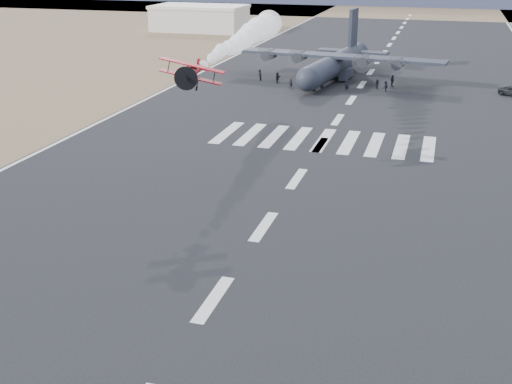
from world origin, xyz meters
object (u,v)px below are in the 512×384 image
at_px(crew_a, 347,86).
at_px(crew_e, 322,83).
at_px(crew_b, 260,75).
at_px(crew_d, 392,81).
at_px(aerobatic_biplane, 191,72).
at_px(crew_c, 385,86).
at_px(transport_aircraft, 335,63).
at_px(crew_f, 277,78).
at_px(crew_h, 377,84).
at_px(crew_g, 291,83).
at_px(hangar_left, 200,18).

relative_size(crew_a, crew_e, 0.96).
height_order(crew_b, crew_d, crew_d).
bearing_deg(crew_b, crew_a, 78.54).
height_order(aerobatic_biplane, crew_c, aerobatic_biplane).
bearing_deg(transport_aircraft, crew_e, -87.32).
bearing_deg(aerobatic_biplane, crew_c, 68.68).
bearing_deg(crew_f, transport_aircraft, -42.31).
xyz_separation_m(aerobatic_biplane, crew_e, (3.69, 46.30, -9.58)).
bearing_deg(aerobatic_biplane, crew_h, 70.91).
height_order(crew_c, crew_e, crew_e).
xyz_separation_m(crew_a, crew_f, (-12.08, 2.90, 0.08)).
bearing_deg(crew_f, crew_e, -92.22).
height_order(crew_c, crew_g, crew_c).
distance_m(transport_aircraft, crew_h, 10.43).
relative_size(crew_a, crew_d, 0.89).
distance_m(crew_b, crew_g, 7.89).
xyz_separation_m(crew_b, crew_f, (3.47, -1.22, -0.02)).
distance_m(aerobatic_biplane, crew_h, 50.56).
xyz_separation_m(transport_aircraft, crew_d, (10.11, -3.80, -1.87)).
xyz_separation_m(transport_aircraft, crew_b, (-12.00, -5.13, -1.88)).
bearing_deg(crew_e, hangar_left, 161.95).
relative_size(crew_a, crew_b, 0.90).
relative_size(aerobatic_biplane, crew_g, 3.80).
xyz_separation_m(crew_g, crew_h, (13.44, 3.15, -0.01)).
distance_m(crew_e, crew_f, 8.08).
relative_size(aerobatic_biplane, crew_d, 3.18).
distance_m(hangar_left, crew_h, 84.14).
distance_m(hangar_left, crew_b, 71.60).
xyz_separation_m(transport_aircraft, crew_c, (9.44, -8.23, -1.95)).
distance_m(aerobatic_biplane, crew_d, 53.58).
relative_size(crew_a, crew_g, 1.06).
bearing_deg(crew_g, crew_a, 172.96).
height_order(hangar_left, crew_h, hangar_left).
distance_m(crew_c, crew_h, 2.33).
distance_m(crew_a, crew_c, 5.98).
xyz_separation_m(hangar_left, crew_e, (46.13, -65.60, -2.54)).
relative_size(hangar_left, transport_aircraft, 0.65).
bearing_deg(crew_d, crew_c, 141.95).
bearing_deg(transport_aircraft, aerobatic_biplane, -87.23).
xyz_separation_m(transport_aircraft, crew_e, (-0.67, -8.21, -1.94)).
bearing_deg(crew_e, crew_d, 59.05).
distance_m(crew_d, crew_e, 11.65).
relative_size(hangar_left, crew_b, 13.15).
bearing_deg(transport_aircraft, crew_a, -61.70).
xyz_separation_m(aerobatic_biplane, crew_f, (-4.18, 48.15, -9.54)).
height_order(crew_f, crew_g, crew_f).
relative_size(crew_b, crew_d, 0.99).
bearing_deg(crew_h, crew_f, 38.12).
relative_size(transport_aircraft, crew_f, 20.73).
relative_size(hangar_left, crew_e, 14.05).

